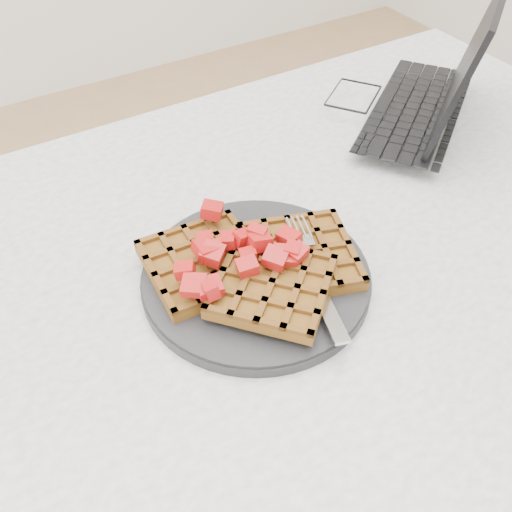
{
  "coord_description": "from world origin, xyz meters",
  "views": [
    {
      "loc": [
        -0.28,
        -0.37,
        1.21
      ],
      "look_at": [
        -0.05,
        0.0,
        0.79
      ],
      "focal_mm": 40.0,
      "sensor_mm": 36.0,
      "label": 1
    }
  ],
  "objects": [
    {
      "name": "waffles",
      "position": [
        -0.05,
        -0.0,
        0.78
      ],
      "size": [
        0.23,
        0.22,
        0.03
      ],
      "color": "brown",
      "rests_on": "plate"
    },
    {
      "name": "fork",
      "position": [
        -0.01,
        -0.04,
        0.77
      ],
      "size": [
        0.08,
        0.18,
        0.02
      ],
      "primitive_type": null,
      "rotation": [
        0.0,
        0.0,
        -0.31
      ],
      "color": "silver",
      "rests_on": "plate"
    },
    {
      "name": "strawberry_pile",
      "position": [
        -0.05,
        0.0,
        0.8
      ],
      "size": [
        0.15,
        0.15,
        0.02
      ],
      "primitive_type": null,
      "color": "#910002",
      "rests_on": "waffles"
    },
    {
      "name": "table",
      "position": [
        0.0,
        0.0,
        0.64
      ],
      "size": [
        1.2,
        0.8,
        0.75
      ],
      "color": "silver",
      "rests_on": "ground"
    },
    {
      "name": "plate",
      "position": [
        -0.05,
        0.0,
        0.76
      ],
      "size": [
        0.25,
        0.25,
        0.02
      ],
      "primitive_type": "cylinder",
      "color": "black",
      "rests_on": "table"
    },
    {
      "name": "laptop",
      "position": [
        0.31,
        0.18,
        0.79
      ],
      "size": [
        0.36,
        0.35,
        0.21
      ],
      "rotation": [
        0.0,
        0.0,
        3.76
      ],
      "color": "black",
      "rests_on": "table"
    }
  ]
}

